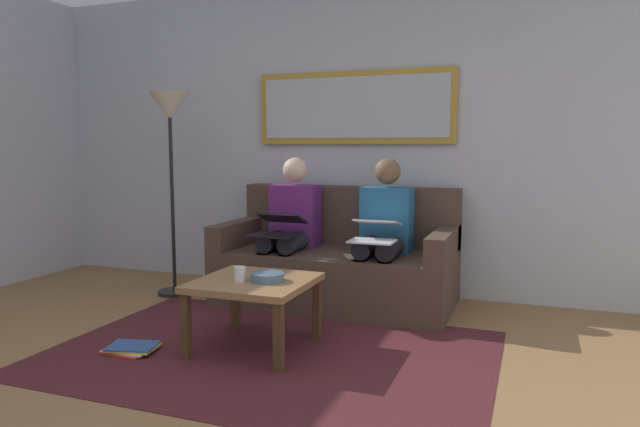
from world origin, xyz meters
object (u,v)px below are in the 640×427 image
at_px(magazine_stack, 131,348).
at_px(person_left, 384,229).
at_px(person_right, 291,224).
at_px(laptop_white, 375,230).
at_px(framed_mirror, 354,108).
at_px(coffee_table, 254,289).
at_px(couch, 338,262).
at_px(laptop_black, 278,226).
at_px(standing_lamp, 170,129).
at_px(cup, 240,274).
at_px(bowl, 267,277).

bearing_deg(magazine_stack, person_left, -128.62).
relative_size(person_right, magazine_stack, 3.41).
bearing_deg(person_right, laptop_white, 162.42).
relative_size(framed_mirror, person_left, 1.48).
height_order(coffee_table, person_left, person_left).
bearing_deg(couch, laptop_black, 38.24).
height_order(framed_mirror, laptop_black, framed_mirror).
bearing_deg(magazine_stack, couch, -117.27).
relative_size(coffee_table, standing_lamp, 0.40).
bearing_deg(standing_lamp, person_left, -173.46).
relative_size(coffee_table, person_left, 0.59).
distance_m(couch, person_right, 0.49).
xyz_separation_m(couch, coffee_table, (0.13, 1.22, 0.06)).
distance_m(couch, framed_mirror, 1.30).
distance_m(cup, bowl, 0.16).
distance_m(laptop_black, magazine_stack, 1.44).
bearing_deg(magazine_stack, person_right, -105.64).
xyz_separation_m(bowl, laptop_black, (0.35, -0.93, 0.17)).
xyz_separation_m(laptop_white, standing_lamp, (1.74, -0.04, 0.74)).
distance_m(person_left, standing_lamp, 1.91).
distance_m(coffee_table, laptop_white, 1.07).
distance_m(couch, standing_lamp, 1.74).
bearing_deg(couch, magazine_stack, 62.73).
relative_size(bowl, standing_lamp, 0.12).
bearing_deg(magazine_stack, cup, -158.23).
xyz_separation_m(laptop_black, standing_lamp, (0.97, -0.03, 0.74)).
height_order(couch, framed_mirror, framed_mirror).
distance_m(couch, magazine_stack, 1.76).
distance_m(framed_mirror, magazine_stack, 2.58).
relative_size(couch, person_left, 1.59).
bearing_deg(coffee_table, person_right, -77.47).
distance_m(couch, coffee_table, 1.22).
bearing_deg(laptop_white, couch, -39.07).
bearing_deg(laptop_white, laptop_black, -0.69).
relative_size(framed_mirror, magazine_stack, 5.05).
distance_m(framed_mirror, laptop_white, 1.22).
xyz_separation_m(coffee_table, laptop_white, (-0.51, -0.91, 0.26)).
bearing_deg(laptop_black, standing_lamp, -2.01).
height_order(laptop_white, laptop_black, laptop_black).
distance_m(laptop_white, standing_lamp, 1.89).
distance_m(bowl, magazine_stack, 0.93).
height_order(coffee_table, magazine_stack, coffee_table).
height_order(person_left, laptop_black, person_left).
distance_m(coffee_table, standing_lamp, 1.85).
height_order(bowl, person_left, person_left).
relative_size(person_left, standing_lamp, 0.69).
relative_size(coffee_table, person_right, 0.59).
height_order(magazine_stack, standing_lamp, standing_lamp).
relative_size(coffee_table, laptop_black, 1.79).
relative_size(framed_mirror, laptop_white, 4.62).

